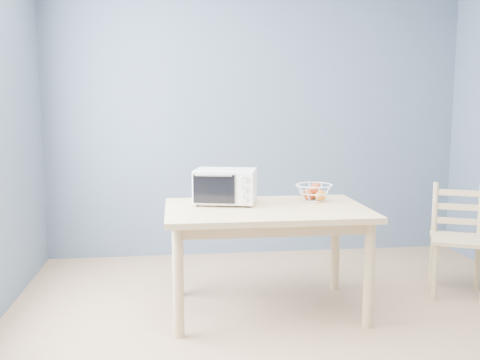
{
  "coord_description": "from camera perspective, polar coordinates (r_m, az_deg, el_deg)",
  "views": [
    {
      "loc": [
        -0.79,
        -2.87,
        1.46
      ],
      "look_at": [
        -0.33,
        0.85,
        0.93
      ],
      "focal_mm": 40.0,
      "sensor_mm": 36.0,
      "label": 1
    }
  ],
  "objects": [
    {
      "name": "dining_table",
      "position": [
        3.75,
        2.81,
        -4.44
      ],
      "size": [
        1.4,
        0.9,
        0.75
      ],
      "color": "#D9BF82",
      "rests_on": "ground"
    },
    {
      "name": "toaster_oven",
      "position": [
        3.83,
        -1.83,
        -0.62
      ],
      "size": [
        0.49,
        0.39,
        0.25
      ],
      "rotation": [
        0.0,
        0.0,
        -0.24
      ],
      "color": "white",
      "rests_on": "dining_table"
    },
    {
      "name": "dining_chair",
      "position": [
        4.48,
        22.21,
        -6.02
      ],
      "size": [
        0.52,
        0.52,
        0.85
      ],
      "rotation": [
        0.0,
        0.0,
        -0.41
      ],
      "color": "#D9BF82",
      "rests_on": "ground"
    },
    {
      "name": "room",
      "position": [
        2.99,
        8.41,
        4.88
      ],
      "size": [
        4.01,
        4.51,
        2.61
      ],
      "color": "tan",
      "rests_on": "ground"
    },
    {
      "name": "fruit_basket",
      "position": [
        3.99,
        7.9,
        -1.26
      ],
      "size": [
        0.29,
        0.29,
        0.14
      ],
      "rotation": [
        0.0,
        0.0,
        0.05
      ],
      "color": "white",
      "rests_on": "dining_table"
    }
  ]
}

